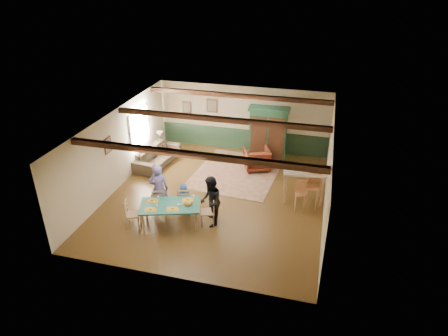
% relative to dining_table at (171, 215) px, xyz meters
% --- Properties ---
extents(floor, '(8.00, 8.00, 0.00)m').
position_rel_dining_table_xyz_m(floor, '(0.88, 1.92, -0.36)').
color(floor, '#462E13').
rests_on(floor, ground).
extents(wall_back, '(7.00, 0.02, 2.70)m').
position_rel_dining_table_xyz_m(wall_back, '(0.88, 5.92, 0.99)').
color(wall_back, beige).
rests_on(wall_back, floor).
extents(wall_left, '(0.02, 8.00, 2.70)m').
position_rel_dining_table_xyz_m(wall_left, '(-2.62, 1.92, 0.99)').
color(wall_left, beige).
rests_on(wall_left, floor).
extents(wall_right, '(0.02, 8.00, 2.70)m').
position_rel_dining_table_xyz_m(wall_right, '(4.38, 1.92, 0.99)').
color(wall_right, beige).
rests_on(wall_right, floor).
extents(ceiling, '(7.00, 8.00, 0.02)m').
position_rel_dining_table_xyz_m(ceiling, '(0.88, 1.92, 2.34)').
color(ceiling, beige).
rests_on(ceiling, wall_back).
extents(wainscot_back, '(6.95, 0.03, 0.90)m').
position_rel_dining_table_xyz_m(wainscot_back, '(0.88, 5.90, 0.09)').
color(wainscot_back, '#1B311F').
rests_on(wainscot_back, floor).
extents(ceiling_beam_front, '(6.95, 0.16, 0.16)m').
position_rel_dining_table_xyz_m(ceiling_beam_front, '(0.88, -0.38, 2.25)').
color(ceiling_beam_front, black).
rests_on(ceiling_beam_front, ceiling).
extents(ceiling_beam_mid, '(6.95, 0.16, 0.16)m').
position_rel_dining_table_xyz_m(ceiling_beam_mid, '(0.88, 2.32, 2.25)').
color(ceiling_beam_mid, black).
rests_on(ceiling_beam_mid, ceiling).
extents(ceiling_beam_back, '(6.95, 0.16, 0.16)m').
position_rel_dining_table_xyz_m(ceiling_beam_back, '(0.88, 4.92, 2.25)').
color(ceiling_beam_back, black).
rests_on(ceiling_beam_back, ceiling).
extents(window_left, '(0.06, 1.60, 1.30)m').
position_rel_dining_table_xyz_m(window_left, '(-2.59, 3.62, 1.19)').
color(window_left, white).
rests_on(window_left, wall_left).
extents(picture_left_wall, '(0.04, 0.42, 0.52)m').
position_rel_dining_table_xyz_m(picture_left_wall, '(-2.59, 1.32, 1.39)').
color(picture_left_wall, gray).
rests_on(picture_left_wall, wall_left).
extents(picture_back_a, '(0.45, 0.04, 0.55)m').
position_rel_dining_table_xyz_m(picture_back_a, '(-0.42, 5.89, 1.44)').
color(picture_back_a, gray).
rests_on(picture_back_a, wall_back).
extents(picture_back_b, '(0.38, 0.04, 0.48)m').
position_rel_dining_table_xyz_m(picture_back_b, '(-1.52, 5.89, 1.29)').
color(picture_back_b, gray).
rests_on(picture_back_b, wall_back).
extents(dining_table, '(1.92, 1.44, 0.71)m').
position_rel_dining_table_xyz_m(dining_table, '(0.00, 0.00, 0.00)').
color(dining_table, '#1C5B4F').
rests_on(dining_table, floor).
extents(dining_chair_far_left, '(0.51, 0.52, 0.90)m').
position_rel_dining_table_xyz_m(dining_chair_far_left, '(-0.57, 0.53, 0.10)').
color(dining_chair_far_left, '#A17850').
rests_on(dining_chair_far_left, floor).
extents(dining_chair_far_right, '(0.51, 0.52, 0.90)m').
position_rel_dining_table_xyz_m(dining_chair_far_right, '(0.15, 0.77, 0.10)').
color(dining_chair_far_right, '#A17850').
rests_on(dining_chair_far_right, floor).
extents(dining_chair_end_left, '(0.52, 0.51, 0.90)m').
position_rel_dining_table_xyz_m(dining_chair_end_left, '(-1.04, -0.34, 0.10)').
color(dining_chair_end_left, '#A17850').
rests_on(dining_chair_end_left, floor).
extents(dining_chair_end_right, '(0.52, 0.51, 0.90)m').
position_rel_dining_table_xyz_m(dining_chair_end_right, '(1.04, 0.34, 0.10)').
color(dining_chair_end_right, '#A17850').
rests_on(dining_chair_end_right, floor).
extents(person_man, '(0.69, 0.56, 1.64)m').
position_rel_dining_table_xyz_m(person_man, '(-0.60, 0.61, 0.46)').
color(person_man, '#685A9A').
rests_on(person_man, floor).
extents(person_woman, '(0.80, 0.91, 1.57)m').
position_rel_dining_table_xyz_m(person_woman, '(1.13, 0.37, 0.43)').
color(person_woman, black).
rests_on(person_woman, floor).
extents(person_child, '(0.54, 0.43, 0.96)m').
position_rel_dining_table_xyz_m(person_child, '(0.13, 0.84, 0.12)').
color(person_child, '#23488D').
rests_on(person_child, floor).
extents(cat, '(0.37, 0.23, 0.17)m').
position_rel_dining_table_xyz_m(cat, '(0.53, 0.07, 0.44)').
color(cat, '#C47022').
rests_on(cat, dining_table).
extents(place_setting_near_left, '(0.45, 0.39, 0.11)m').
position_rel_dining_table_xyz_m(place_setting_near_left, '(-0.42, -0.39, 0.41)').
color(place_setting_near_left, gold).
rests_on(place_setting_near_left, dining_table).
extents(place_setting_near_center, '(0.45, 0.39, 0.11)m').
position_rel_dining_table_xyz_m(place_setting_near_center, '(0.16, -0.20, 0.41)').
color(place_setting_near_center, gold).
rests_on(place_setting_near_center, dining_table).
extents(place_setting_far_left, '(0.45, 0.39, 0.11)m').
position_rel_dining_table_xyz_m(place_setting_far_left, '(-0.57, 0.06, 0.41)').
color(place_setting_far_left, gold).
rests_on(place_setting_far_left, dining_table).
extents(place_setting_far_right, '(0.45, 0.39, 0.11)m').
position_rel_dining_table_xyz_m(place_setting_far_right, '(0.42, 0.39, 0.41)').
color(place_setting_far_right, gold).
rests_on(place_setting_far_right, dining_table).
extents(area_rug, '(3.21, 3.72, 0.01)m').
position_rel_dining_table_xyz_m(area_rug, '(1.13, 3.78, -0.35)').
color(area_rug, tan).
rests_on(area_rug, floor).
extents(armoire, '(1.56, 0.67, 2.18)m').
position_rel_dining_table_xyz_m(armoire, '(2.05, 5.13, 0.73)').
color(armoire, '#173924').
rests_on(armoire, floor).
extents(armchair, '(1.18, 1.20, 0.84)m').
position_rel_dining_table_xyz_m(armchair, '(1.78, 4.27, 0.06)').
color(armchair, '#43150D').
rests_on(armchair, floor).
extents(sofa, '(1.20, 2.38, 0.67)m').
position_rel_dining_table_xyz_m(sofa, '(-2.02, 3.75, -0.02)').
color(sofa, '#413729').
rests_on(sofa, floor).
extents(end_table, '(0.43, 0.43, 0.52)m').
position_rel_dining_table_xyz_m(end_table, '(-2.23, 4.56, -0.10)').
color(end_table, black).
rests_on(end_table, floor).
extents(table_lamp, '(0.29, 0.29, 0.48)m').
position_rel_dining_table_xyz_m(table_lamp, '(-2.23, 4.56, 0.41)').
color(table_lamp, '#D2B088').
rests_on(table_lamp, end_table).
extents(counter_table, '(1.43, 0.95, 1.11)m').
position_rel_dining_table_xyz_m(counter_table, '(3.66, 2.43, 0.20)').
color(counter_table, beige).
rests_on(counter_table, floor).
extents(bar_stool_left, '(0.37, 0.40, 1.00)m').
position_rel_dining_table_xyz_m(bar_stool_left, '(3.62, 1.78, 0.15)').
color(bar_stool_left, '#B06F44').
rests_on(bar_stool_left, floor).
extents(bar_stool_right, '(0.47, 0.51, 1.21)m').
position_rel_dining_table_xyz_m(bar_stool_right, '(3.97, 2.09, 0.25)').
color(bar_stool_right, '#B06F44').
rests_on(bar_stool_right, floor).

